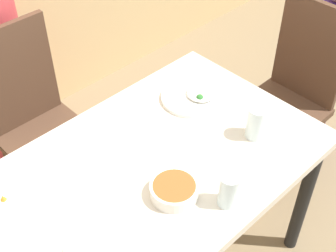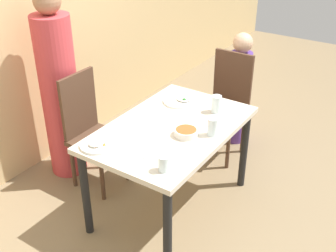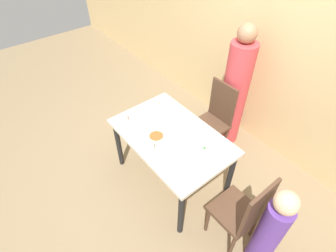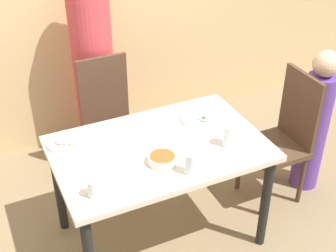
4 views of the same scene
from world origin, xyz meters
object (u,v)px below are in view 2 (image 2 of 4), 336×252
Objects in this scene: person_adult at (60,93)px; bowl_curry at (186,132)px; chair_adult_spot at (91,129)px; chair_child_spot at (226,103)px; person_child at (239,91)px; glass_water_tall at (212,127)px; plate_rice_adult at (97,145)px.

bowl_curry is (0.02, -1.25, 0.01)m from person_adult.
chair_adult_spot and chair_child_spot have the same top height.
glass_water_tall is at bearing -164.24° from person_child.
person_child reaches higher than chair_child_spot.
chair_adult_spot is 1.12m from glass_water_tall.
chair_child_spot is 4.06× the size of plate_rice_adult.
glass_water_tall is (0.56, -0.58, 0.05)m from plate_rice_adult.
person_adult is 12.55× the size of glass_water_tall.
plate_rice_adult is at bearing 136.83° from bowl_curry.
plate_rice_adult is at bearing -118.24° from person_adult.
glass_water_tall is at bearing -70.05° from chair_child_spot.
person_adult is at bearing -134.79° from chair_child_spot.
chair_adult_spot is at bearing -124.64° from chair_child_spot.
chair_child_spot is at bearing -9.00° from plate_rice_adult.
chair_adult_spot is 4.06× the size of plate_rice_adult.
person_adult is at bearing 61.76° from plate_rice_adult.
chair_adult_spot is at bearing 96.57° from glass_water_tall.
glass_water_tall is (0.12, -1.40, 0.05)m from person_adult.
chair_child_spot is 1.09m from bowl_curry.
chair_child_spot is (1.06, -0.74, 0.00)m from chair_adult_spot.
plate_rice_adult is (-1.50, 0.24, 0.24)m from chair_child_spot.
person_child is 1.80m from plate_rice_adult.
person_adult is 1.40m from glass_water_tall.
glass_water_tall is at bearing -83.43° from chair_adult_spot.
glass_water_tall reaches higher than bowl_curry.
person_child reaches higher than glass_water_tall.
person_adult is at bearing 90.78° from bowl_curry.
chair_child_spot reaches higher than plate_rice_adult.
person_adult is at bearing 95.07° from glass_water_tall.
person_child is at bearing 15.76° from glass_water_tall.
person_adult reaches higher than person_child.
person_adult reaches higher than chair_child_spot.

